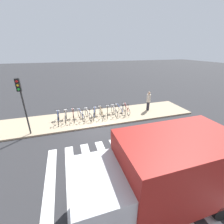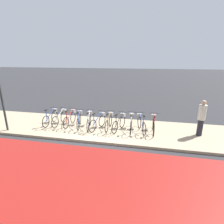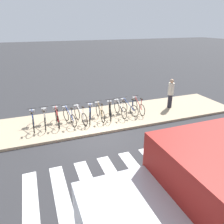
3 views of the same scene
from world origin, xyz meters
TOP-DOWN VIEW (x-y plane):
  - ground_plane at (0.00, 0.00)m, footprint 120.00×120.00m
  - sidewalk at (0.00, 1.65)m, footprint 17.02×3.31m
  - parked_bicycle_0 at (-2.82, 1.63)m, footprint 0.46×1.55m
  - parked_bicycle_1 at (-2.27, 1.67)m, footprint 0.46×1.55m
  - parked_bicycle_2 at (-1.68, 1.67)m, footprint 0.46×1.55m
  - parked_bicycle_3 at (-1.11, 1.56)m, footprint 0.55×1.51m
  - parked_bicycle_4 at (-0.54, 1.54)m, footprint 0.49×1.53m
  - parked_bicycle_5 at (-0.00, 1.50)m, footprint 0.61×1.49m
  - parked_bicycle_6 at (0.55, 1.59)m, footprint 0.46×1.55m
  - parked_bicycle_7 at (1.12, 1.55)m, footprint 0.58×1.50m
  - parked_bicycle_8 at (1.71, 1.63)m, footprint 0.46×1.55m
  - parked_bicycle_9 at (2.21, 1.66)m, footprint 0.61×1.49m
  - parked_bicycle_10 at (2.83, 1.66)m, footprint 0.46×1.55m
  - pedestrian at (5.02, 1.67)m, footprint 0.34×0.34m

SIDE VIEW (x-z plane):
  - ground_plane at x=0.00m, z-range 0.00..0.00m
  - sidewalk at x=0.00m, z-range 0.00..0.12m
  - parked_bicycle_0 at x=-2.82m, z-range 0.07..1.03m
  - parked_bicycle_1 at x=-2.27m, z-range 0.07..1.03m
  - parked_bicycle_2 at x=-1.68m, z-range 0.07..1.03m
  - parked_bicycle_3 at x=-1.11m, z-range 0.07..1.03m
  - parked_bicycle_4 at x=-0.54m, z-range 0.07..1.03m
  - parked_bicycle_5 at x=0.00m, z-range 0.07..1.03m
  - parked_bicycle_6 at x=0.55m, z-range 0.07..1.03m
  - parked_bicycle_7 at x=1.12m, z-range 0.07..1.03m
  - parked_bicycle_8 at x=1.71m, z-range 0.07..1.03m
  - parked_bicycle_9 at x=2.21m, z-range 0.07..1.03m
  - parked_bicycle_10 at x=2.83m, z-range 0.07..1.03m
  - pedestrian at x=5.02m, z-range 0.17..1.92m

